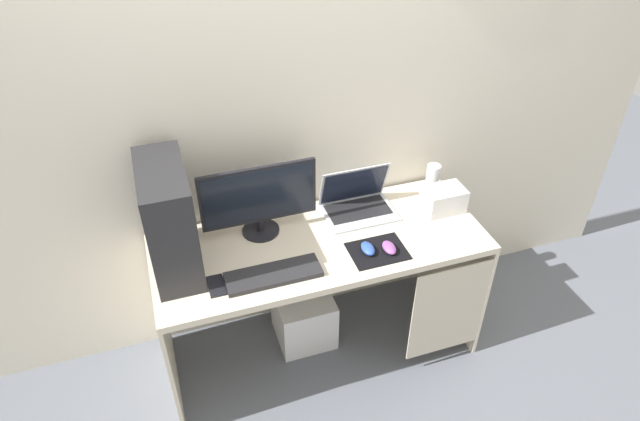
% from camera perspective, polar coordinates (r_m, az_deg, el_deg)
% --- Properties ---
extents(ground_plane, '(8.00, 8.00, 0.00)m').
position_cam_1_polar(ground_plane, '(3.20, 0.00, -13.43)').
color(ground_plane, slate).
extents(wall_back, '(4.00, 0.05, 2.60)m').
position_cam_1_polar(wall_back, '(2.65, -2.40, 10.84)').
color(wall_back, beige).
rests_on(wall_back, ground_plane).
extents(desk, '(1.57, 0.62, 0.75)m').
position_cam_1_polar(desk, '(2.76, 0.46, -5.45)').
color(desk, beige).
rests_on(desk, ground_plane).
extents(pc_tower, '(0.19, 0.44, 0.50)m').
position_cam_1_polar(pc_tower, '(2.47, -14.93, -0.91)').
color(pc_tower, '#232326').
rests_on(pc_tower, desk).
extents(monitor, '(0.54, 0.18, 0.37)m').
position_cam_1_polar(monitor, '(2.62, -6.18, 1.10)').
color(monitor, black).
rests_on(monitor, desk).
extents(laptop, '(0.35, 0.25, 0.24)m').
position_cam_1_polar(laptop, '(2.84, 3.78, 0.79)').
color(laptop, '#B7BCC6').
rests_on(laptop, desk).
extents(speaker, '(0.07, 0.07, 0.16)m').
position_cam_1_polar(speaker, '(3.00, 11.26, 3.14)').
color(speaker, silver).
rests_on(speaker, desk).
extents(projector, '(0.20, 0.14, 0.13)m').
position_cam_1_polar(projector, '(2.89, 12.32, 1.09)').
color(projector, silver).
rests_on(projector, desk).
extents(keyboard, '(0.42, 0.14, 0.02)m').
position_cam_1_polar(keyboard, '(2.49, -4.71, -6.45)').
color(keyboard, '#232326').
rests_on(keyboard, desk).
extents(mousepad, '(0.26, 0.20, 0.00)m').
position_cam_1_polar(mousepad, '(2.62, 5.82, -4.09)').
color(mousepad, black).
rests_on(mousepad, desk).
extents(mouse_left, '(0.06, 0.10, 0.03)m').
position_cam_1_polar(mouse_left, '(2.60, 4.84, -3.84)').
color(mouse_left, '#2D51B2').
rests_on(mouse_left, mousepad).
extents(mouse_right, '(0.06, 0.10, 0.03)m').
position_cam_1_polar(mouse_right, '(2.62, 6.98, -3.73)').
color(mouse_right, '#8C4C99').
rests_on(mouse_right, mousepad).
extents(cell_phone, '(0.07, 0.13, 0.01)m').
position_cam_1_polar(cell_phone, '(2.48, -10.39, -7.46)').
color(cell_phone, black).
rests_on(cell_phone, desk).
extents(subwoofer, '(0.30, 0.30, 0.30)m').
position_cam_1_polar(subwoofer, '(3.14, -1.64, -10.66)').
color(subwoofer, white).
rests_on(subwoofer, ground_plane).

